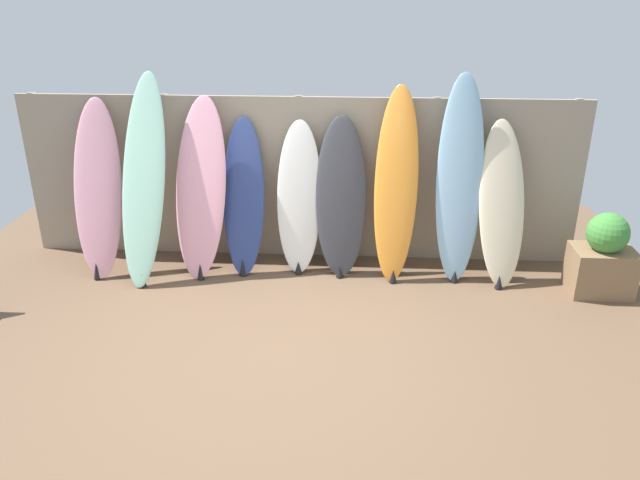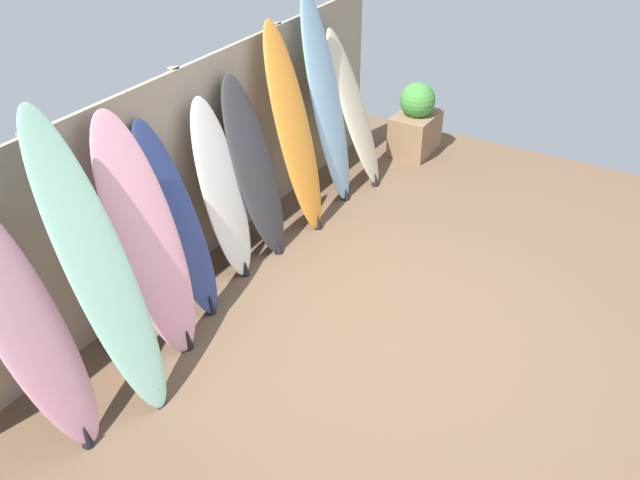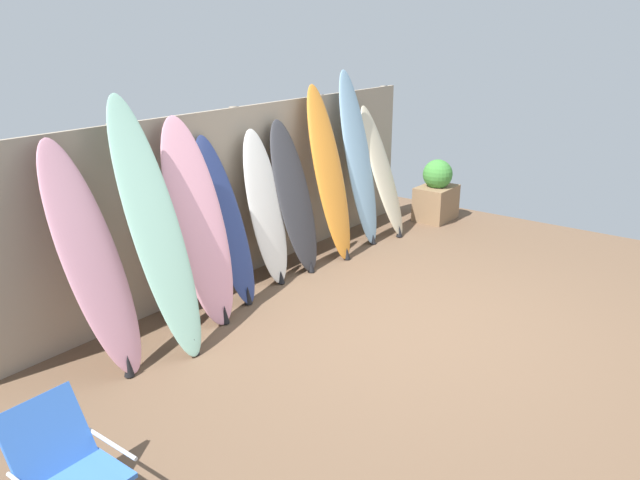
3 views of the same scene
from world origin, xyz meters
The scene contains 13 objects.
ground centered at (0.00, 0.00, 0.00)m, with size 7.68×7.68×0.00m, color brown.
fence_back centered at (0.00, 2.01, 0.90)m, with size 6.08×0.11×1.80m.
surfboard_pink_0 centered at (-2.08, 1.55, 0.89)m, with size 0.59×0.82×1.81m.
surfboard_seafoam_1 centered at (-1.55, 1.45, 1.02)m, with size 0.51×0.91×2.08m.
surfboard_pink_2 centered at (-0.99, 1.56, 0.91)m, with size 0.61×0.71×1.84m.
surfboard_navy_3 centered at (-0.56, 1.65, 0.78)m, with size 0.46×0.61×1.61m.
surfboard_white_4 centered at (0.03, 1.67, 0.79)m, with size 0.47×0.45×1.60m.
surfboard_charcoal_5 centered at (0.47, 1.65, 0.82)m, with size 0.56×0.56×1.65m.
surfboard_orange_6 centered at (1.03, 1.60, 0.98)m, with size 0.49×0.65×1.97m.
surfboard_skyblue_7 centered at (1.67, 1.63, 1.04)m, with size 0.49×0.58×2.09m.
surfboard_cream_8 centered at (2.10, 1.55, 0.81)m, with size 0.53×0.72×1.64m.
beach_chair centered at (-3.15, 0.34, 0.32)m, with size 0.50×0.58×0.63m.
planter_box centered at (3.09, 1.26, 0.38)m, with size 0.60×0.44×0.85m.
Camera 3 is at (-4.56, -2.49, 2.57)m, focal length 35.00 mm.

